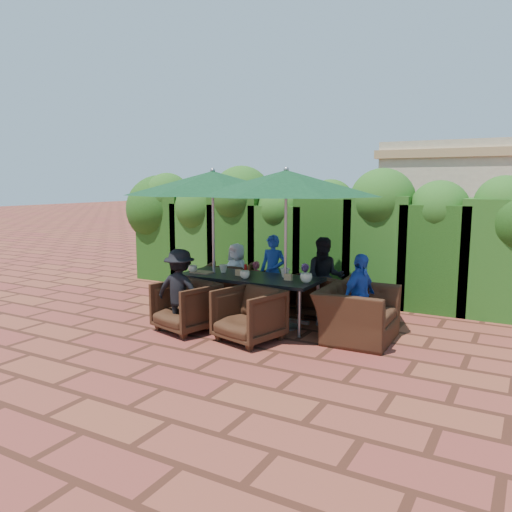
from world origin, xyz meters
The scene contains 31 objects.
ground centered at (0.00, 0.00, 0.00)m, with size 80.00×80.00×0.00m, color brown.
dining_table centered at (0.05, -0.04, 0.67)m, with size 2.27×0.90×0.75m.
umbrella_left centered at (-0.61, -0.07, 2.21)m, with size 2.82×2.82×2.46m.
umbrella_right centered at (0.69, -0.04, 2.21)m, with size 2.92×2.92×2.46m.
chair_far_left centered at (-0.89, 0.82, 0.42)m, with size 0.81×0.76×0.83m, color black.
chair_far_mid centered at (0.03, 1.00, 0.37)m, with size 0.71×0.67×0.73m, color black.
chair_far_right centered at (1.00, 0.87, 0.39)m, with size 0.77×0.72×0.79m, color black.
chair_near_left centered at (-0.53, -0.94, 0.41)m, with size 0.80×0.75×0.83m, color black.
chair_near_right centered at (0.54, -0.90, 0.41)m, with size 0.80×0.75×0.83m, color black.
chair_end_right centered at (1.84, -0.09, 0.50)m, with size 1.14×0.74×1.00m, color black.
adult_far_left centered at (-0.76, 0.90, 0.56)m, with size 0.55×0.33×1.12m, color silver.
adult_far_mid centered at (-0.03, 0.92, 0.66)m, with size 0.47×0.39×1.31m, color #2047AD.
adult_far_right centered at (0.98, 0.85, 0.67)m, with size 0.64×0.39×1.33m, color black.
adult_near_left centered at (-0.59, -1.00, 0.63)m, with size 0.80×0.37×1.25m, color black.
adult_end_right centered at (1.86, -0.05, 0.62)m, with size 0.73×0.36×1.24m, color #2047AD.
child_left centered at (-0.41, 0.99, 0.40)m, with size 0.29×0.24×0.81m, color #BF4355.
child_right centered at (0.52, 1.10, 0.41)m, with size 0.30×0.24×0.83m, color #974FAD.
pedestrian_a centered at (1.55, 4.31, 0.87)m, with size 1.63×0.58×1.75m, color #24863E.
pedestrian_b centered at (2.52, 4.31, 0.82)m, with size 0.79×0.48×1.64m, color #BF4355.
pedestrian_c centered at (3.37, 4.28, 0.92)m, with size 1.17×0.54×1.83m, color #9A98A1.
cup_a centered at (-0.93, -0.22, 0.81)m, with size 0.15×0.15×0.12m, color beige.
cup_b centered at (-0.48, 0.03, 0.81)m, with size 0.14×0.14×0.13m, color beige.
cup_c centered at (0.10, -0.26, 0.81)m, with size 0.16×0.16×0.12m, color beige.
cup_d centered at (0.59, 0.15, 0.82)m, with size 0.15×0.15×0.14m, color beige.
cup_e centered at (1.05, -0.08, 0.82)m, with size 0.18×0.18×0.14m, color beige.
ketchup_bottle centered at (-0.06, 0.04, 0.83)m, with size 0.04×0.04×0.17m, color #B20C0A.
sauce_bottle centered at (0.02, 0.00, 0.83)m, with size 0.04×0.04×0.17m, color #4C230C.
serving_tray centered at (-0.77, -0.17, 0.76)m, with size 0.35×0.25×0.02m, color #9A6D4A.
number_block_left centered at (-0.10, -0.10, 0.80)m, with size 0.12×0.06×0.10m, color tan.
number_block_right centered at (0.74, -0.05, 0.80)m, with size 0.12×0.06×0.10m, color tan.
hedge_wall centered at (-0.27, 2.32, 1.36)m, with size 9.10×1.60×2.58m.
Camera 1 is at (3.98, -6.79, 2.23)m, focal length 35.00 mm.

